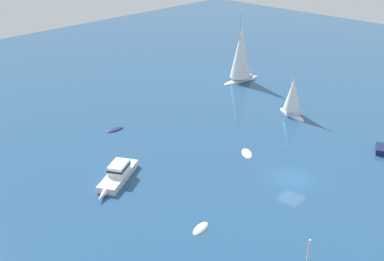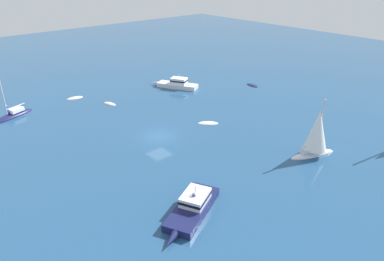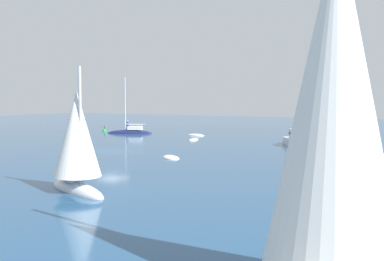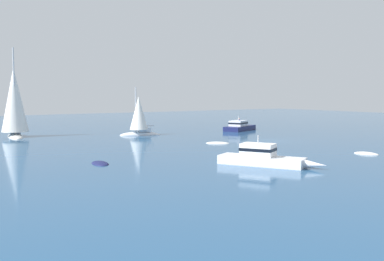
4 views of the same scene
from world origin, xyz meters
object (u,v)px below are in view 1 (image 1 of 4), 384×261
(dinghy, at_px, (201,229))
(tender, at_px, (247,154))
(powerboat, at_px, (118,174))
(sailboat, at_px, (241,56))
(ketch, at_px, (293,99))
(rib_1, at_px, (114,130))

(dinghy, xyz_separation_m, tender, (-6.20, 14.73, 0.00))
(powerboat, distance_m, tender, 15.52)
(sailboat, bearing_deg, ketch, 72.93)
(rib_1, relative_size, tender, 0.99)
(rib_1, bearing_deg, sailboat, 8.86)
(dinghy, height_order, powerboat, powerboat)
(dinghy, height_order, tender, dinghy)
(tender, xyz_separation_m, sailboat, (-17.31, 20.40, 4.28))
(dinghy, relative_size, sailboat, 0.21)
(sailboat, bearing_deg, dinghy, 41.67)
(dinghy, bearing_deg, ketch, 3.35)
(powerboat, distance_m, sailboat, 36.53)
(ketch, xyz_separation_m, tender, (2.89, -13.70, -2.40))
(powerboat, xyz_separation_m, tender, (6.21, 14.21, -0.64))
(dinghy, xyz_separation_m, rib_1, (-22.81, 8.28, 0.00))
(powerboat, bearing_deg, sailboat, 169.12)
(dinghy, bearing_deg, powerboat, 73.23)
(dinghy, relative_size, rib_1, 0.91)
(dinghy, height_order, ketch, ketch)
(rib_1, distance_m, tender, 17.81)
(dinghy, relative_size, powerboat, 0.31)
(rib_1, relative_size, powerboat, 0.34)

